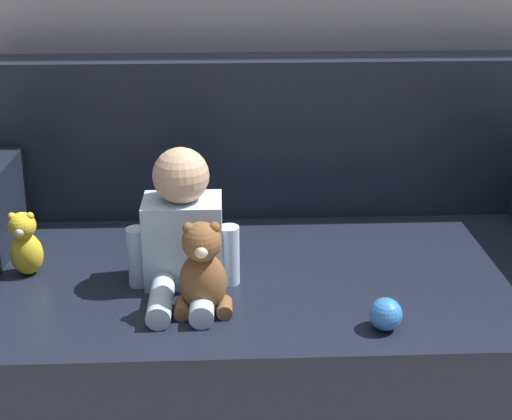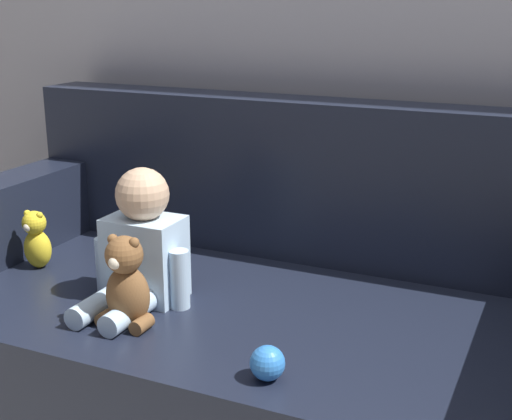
{
  "view_description": "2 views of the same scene",
  "coord_description": "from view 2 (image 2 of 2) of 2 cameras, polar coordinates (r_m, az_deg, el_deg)",
  "views": [
    {
      "loc": [
        -0.15,
        -1.8,
        1.3
      ],
      "look_at": [
        -0.07,
        -0.12,
        0.6
      ],
      "focal_mm": 50.0,
      "sensor_mm": 36.0,
      "label": 1
    },
    {
      "loc": [
        0.77,
        -1.64,
        1.2
      ],
      "look_at": [
        0.03,
        -0.02,
        0.66
      ],
      "focal_mm": 50.0,
      "sensor_mm": 36.0,
      "label": 2
    }
  ],
  "objects": [
    {
      "name": "person_baby",
      "position": [
        1.94,
        -9.2,
        -3.06
      ],
      "size": [
        0.29,
        0.33,
        0.37
      ],
      "color": "silver",
      "rests_on": "couch"
    },
    {
      "name": "toy_ball",
      "position": [
        1.58,
        0.92,
        -12.15
      ],
      "size": [
        0.08,
        0.08,
        0.08
      ],
      "color": "#337FDB",
      "rests_on": "couch"
    },
    {
      "name": "teddy_bear_brown",
      "position": [
        1.81,
        -10.33,
        -5.84
      ],
      "size": [
        0.14,
        0.11,
        0.24
      ],
      "color": "brown",
      "rests_on": "couch"
    },
    {
      "name": "plush_toy_side",
      "position": [
        2.27,
        -17.16,
        -2.28
      ],
      "size": [
        0.09,
        0.08,
        0.18
      ],
      "color": "yellow",
      "rests_on": "couch"
    },
    {
      "name": "couch",
      "position": [
        2.07,
        0.28,
        -8.82
      ],
      "size": [
        1.85,
        0.97,
        0.9
      ],
      "color": "black",
      "rests_on": "ground_plane"
    }
  ]
}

